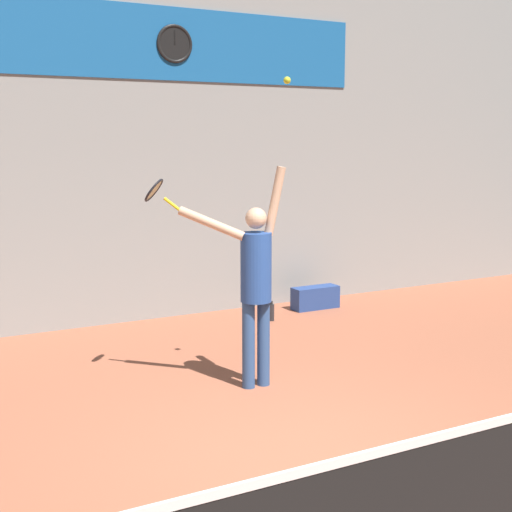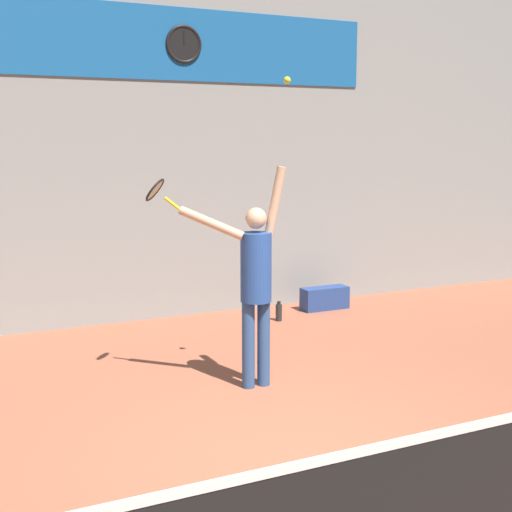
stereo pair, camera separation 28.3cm
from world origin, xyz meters
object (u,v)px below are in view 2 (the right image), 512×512
object	(u,v)px
tennis_player	(255,278)
tennis_ball	(287,80)
scoreboard_clock	(184,44)
tennis_racket	(157,191)
water_bottle	(279,312)
equipment_bag	(325,298)

from	to	relation	value
tennis_player	tennis_ball	distance (m)	1.96
tennis_player	tennis_ball	size ratio (longest dim) A/B	31.48
scoreboard_clock	tennis_player	bearing A→B (deg)	-97.95
tennis_racket	tennis_ball	size ratio (longest dim) A/B	5.45
tennis_ball	water_bottle	distance (m)	3.99
scoreboard_clock	tennis_player	world-z (taller)	scoreboard_clock
tennis_ball	water_bottle	bearing A→B (deg)	63.62
tennis_player	water_bottle	size ratio (longest dim) A/B	8.08
tennis_racket	equipment_bag	world-z (taller)	tennis_racket
tennis_player	tennis_ball	bearing A→B (deg)	-30.33
tennis_ball	water_bottle	xyz separation A→B (m)	(1.20, 2.42, -2.94)
tennis_racket	scoreboard_clock	bearing A→B (deg)	63.78
tennis_ball	scoreboard_clock	bearing A→B (deg)	87.08
tennis_player	water_bottle	xyz separation A→B (m)	(1.47, 2.26, -1.01)
tennis_racket	tennis_ball	world-z (taller)	tennis_ball
scoreboard_clock	tennis_ball	xyz separation A→B (m)	(-0.17, -3.27, -0.72)
scoreboard_clock	tennis_ball	distance (m)	3.35
equipment_bag	tennis_player	bearing A→B (deg)	-133.03
tennis_racket	tennis_ball	distance (m)	1.68
tennis_racket	water_bottle	bearing A→B (deg)	36.79
water_bottle	scoreboard_clock	bearing A→B (deg)	140.52
tennis_ball	water_bottle	size ratio (longest dim) A/B	0.26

